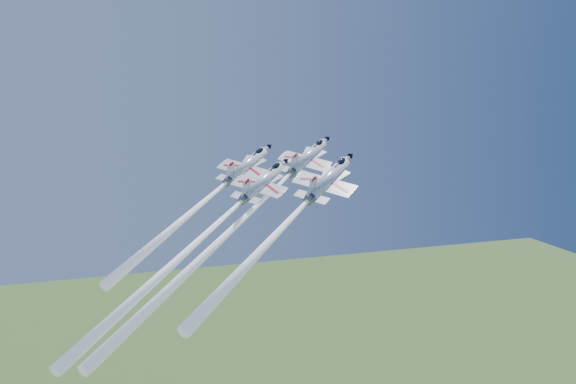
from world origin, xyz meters
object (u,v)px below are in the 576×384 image
object	(u,v)px
jet_right	(288,222)
jet_slot	(202,237)
jet_lead	(241,221)
jet_left	(205,201)

from	to	relation	value
jet_right	jet_slot	bearing A→B (deg)	-147.26
jet_lead	jet_left	world-z (taller)	jet_lead
jet_left	jet_lead	bearing A→B (deg)	-9.19
jet_left	jet_slot	world-z (taller)	jet_slot
jet_lead	jet_slot	distance (m)	8.68
jet_left	jet_right	xyz separation A→B (m)	(10.22, -14.08, -1.42)
jet_lead	jet_right	size ratio (longest dim) A/B	1.55
jet_right	jet_slot	distance (m)	13.48
jet_lead	jet_right	distance (m)	9.40
jet_right	jet_slot	size ratio (longest dim) A/B	0.81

